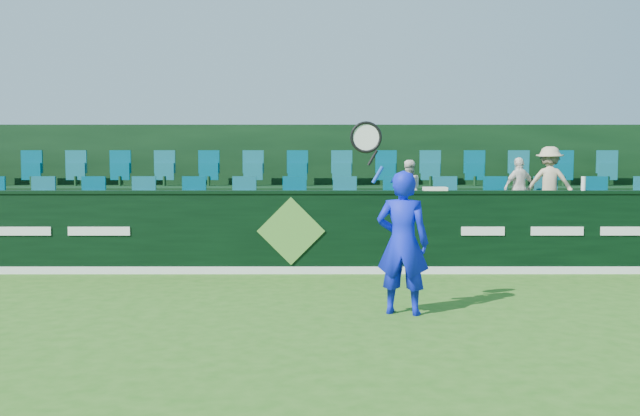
{
  "coord_description": "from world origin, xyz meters",
  "views": [
    {
      "loc": [
        0.46,
        -7.54,
        1.87
      ],
      "look_at": [
        0.47,
        2.8,
        1.15
      ],
      "focal_mm": 40.0,
      "sensor_mm": 36.0,
      "label": 1
    }
  ],
  "objects_px": {
    "spectator_right": "(549,183)",
    "tennis_player": "(402,241)",
    "spectator_left": "(408,189)",
    "drinks_bottle": "(583,183)",
    "spectator_middle": "(519,188)",
    "towel": "(435,189)"
  },
  "relations": [
    {
      "from": "drinks_bottle",
      "to": "towel",
      "type": "bearing_deg",
      "value": 180.0
    },
    {
      "from": "tennis_player",
      "to": "spectator_middle",
      "type": "height_order",
      "value": "tennis_player"
    },
    {
      "from": "drinks_bottle",
      "to": "spectator_middle",
      "type": "bearing_deg",
      "value": 122.87
    },
    {
      "from": "towel",
      "to": "drinks_bottle",
      "type": "height_order",
      "value": "drinks_bottle"
    },
    {
      "from": "tennis_player",
      "to": "spectator_middle",
      "type": "distance_m",
      "value": 4.93
    },
    {
      "from": "spectator_right",
      "to": "drinks_bottle",
      "type": "bearing_deg",
      "value": 113.42
    },
    {
      "from": "spectator_left",
      "to": "towel",
      "type": "relative_size",
      "value": 2.75
    },
    {
      "from": "spectator_middle",
      "to": "towel",
      "type": "relative_size",
      "value": 2.87
    },
    {
      "from": "spectator_left",
      "to": "drinks_bottle",
      "type": "xyz_separation_m",
      "value": [
        2.71,
        -1.12,
        0.14
      ]
    },
    {
      "from": "drinks_bottle",
      "to": "spectator_right",
      "type": "bearing_deg",
      "value": 99.61
    },
    {
      "from": "spectator_middle",
      "to": "spectator_left",
      "type": "bearing_deg",
      "value": -23.18
    },
    {
      "from": "towel",
      "to": "spectator_middle",
      "type": "bearing_deg",
      "value": 33.63
    },
    {
      "from": "spectator_left",
      "to": "spectator_middle",
      "type": "relative_size",
      "value": 0.96
    },
    {
      "from": "tennis_player",
      "to": "spectator_middle",
      "type": "xyz_separation_m",
      "value": [
        2.57,
        4.18,
        0.47
      ]
    },
    {
      "from": "spectator_left",
      "to": "drinks_bottle",
      "type": "bearing_deg",
      "value": 158.31
    },
    {
      "from": "spectator_middle",
      "to": "towel",
      "type": "bearing_deg",
      "value": 10.45
    },
    {
      "from": "spectator_left",
      "to": "spectator_middle",
      "type": "bearing_deg",
      "value": -179.22
    },
    {
      "from": "tennis_player",
      "to": "spectator_right",
      "type": "relative_size",
      "value": 1.85
    },
    {
      "from": "spectator_right",
      "to": "tennis_player",
      "type": "bearing_deg",
      "value": 67.22
    },
    {
      "from": "towel",
      "to": "tennis_player",
      "type": "bearing_deg",
      "value": -106.16
    },
    {
      "from": "spectator_left",
      "to": "spectator_right",
      "type": "distance_m",
      "value": 2.52
    },
    {
      "from": "tennis_player",
      "to": "drinks_bottle",
      "type": "xyz_separation_m",
      "value": [
        3.29,
        3.06,
        0.58
      ]
    }
  ]
}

